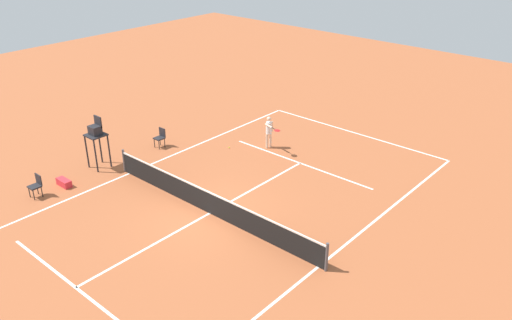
{
  "coord_description": "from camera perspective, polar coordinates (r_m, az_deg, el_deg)",
  "views": [
    {
      "loc": [
        -12.69,
        11.84,
        10.67
      ],
      "look_at": [
        0.66,
        -3.48,
        0.8
      ],
      "focal_mm": 36.76,
      "sensor_mm": 36.0,
      "label": 1
    }
  ],
  "objects": [
    {
      "name": "tennis_ball",
      "position": [
        25.65,
        -2.94,
        1.37
      ],
      "size": [
        0.07,
        0.07,
        0.07
      ],
      "primitive_type": "sphere",
      "color": "#CCE033",
      "rests_on": "ground"
    },
    {
      "name": "umpire_chair",
      "position": [
        24.17,
        -17.02,
        2.69
      ],
      "size": [
        0.8,
        0.8,
        2.41
      ],
      "color": "#232328",
      "rests_on": "ground"
    },
    {
      "name": "court_lines",
      "position": [
        20.37,
        -5.05,
        -5.78
      ],
      "size": [
        10.26,
        21.22,
        0.01
      ],
      "color": "white",
      "rests_on": "ground"
    },
    {
      "name": "player_serving",
      "position": [
        25.29,
        1.45,
        3.29
      ],
      "size": [
        1.19,
        0.82,
        1.61
      ],
      "rotation": [
        0.0,
        0.0,
        1.31
      ],
      "color": "beige",
      "rests_on": "ground"
    },
    {
      "name": "courtside_chair_near",
      "position": [
        22.96,
        -22.82,
        -2.5
      ],
      "size": [
        0.44,
        0.46,
        0.95
      ],
      "color": "#262626",
      "rests_on": "ground"
    },
    {
      "name": "courtside_chair_mid",
      "position": [
        26.0,
        -10.38,
        2.51
      ],
      "size": [
        0.44,
        0.46,
        0.95
      ],
      "color": "#262626",
      "rests_on": "ground"
    },
    {
      "name": "tennis_net",
      "position": [
        20.12,
        -5.11,
        -4.59
      ],
      "size": [
        10.86,
        0.1,
        1.07
      ],
      "color": "#4C4C51",
      "rests_on": "ground"
    },
    {
      "name": "equipment_bag",
      "position": [
        23.58,
        -20.17,
        -2.32
      ],
      "size": [
        0.76,
        0.32,
        0.3
      ],
      "primitive_type": "cube",
      "color": "red",
      "rests_on": "ground"
    },
    {
      "name": "ground_plane",
      "position": [
        20.38,
        -5.05,
        -5.79
      ],
      "size": [
        60.0,
        60.0,
        0.0
      ],
      "primitive_type": "plane",
      "color": "#AD5933"
    }
  ]
}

